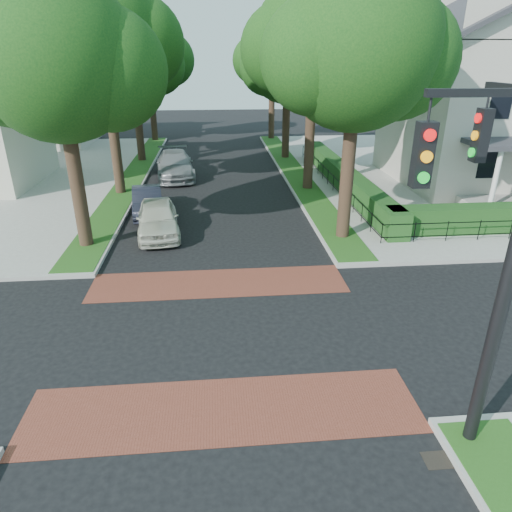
# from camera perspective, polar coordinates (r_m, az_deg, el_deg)

# --- Properties ---
(ground) EXTENTS (120.00, 120.00, 0.00)m
(ground) POSITION_cam_1_polar(r_m,az_deg,el_deg) (13.59, -4.44, -9.54)
(ground) COLOR black
(ground) RESTS_ON ground
(sidewalk_ne) EXTENTS (30.00, 30.00, 0.15)m
(sidewalk_ne) POSITION_cam_1_polar(r_m,az_deg,el_deg) (36.82, 27.34, 9.64)
(sidewalk_ne) COLOR gray
(sidewalk_ne) RESTS_ON ground
(crosswalk_far) EXTENTS (9.00, 2.20, 0.01)m
(crosswalk_far) POSITION_cam_1_polar(r_m,az_deg,el_deg) (16.36, -4.65, -3.37)
(crosswalk_far) COLOR brown
(crosswalk_far) RESTS_ON ground
(crosswalk_near) EXTENTS (9.00, 2.20, 0.01)m
(crosswalk_near) POSITION_cam_1_polar(r_m,az_deg,el_deg) (11.05, -4.10, -18.66)
(crosswalk_near) COLOR brown
(crosswalk_near) RESTS_ON ground
(storm_drain) EXTENTS (0.65, 0.45, 0.01)m
(storm_drain) POSITION_cam_1_polar(r_m,az_deg,el_deg) (10.69, 21.98, -22.56)
(storm_drain) COLOR black
(storm_drain) RESTS_ON ground
(grass_strip_ne) EXTENTS (1.60, 29.80, 0.02)m
(grass_strip_ne) POSITION_cam_1_polar(r_m,az_deg,el_deg) (31.78, 4.81, 10.46)
(grass_strip_ne) COLOR #1C3F12
(grass_strip_ne) RESTS_ON sidewalk_ne
(grass_strip_nw) EXTENTS (1.60, 29.80, 0.02)m
(grass_strip_nw) POSITION_cam_1_polar(r_m,az_deg,el_deg) (31.79, -15.05, 9.74)
(grass_strip_nw) COLOR #1C3F12
(grass_strip_nw) RESTS_ON sidewalk_nw
(tree_right_near) EXTENTS (7.75, 6.67, 10.66)m
(tree_right_near) POSITION_cam_1_polar(r_m,az_deg,el_deg) (19.42, 12.66, 23.80)
(tree_right_near) COLOR black
(tree_right_near) RESTS_ON sidewalk_ne
(tree_right_mid) EXTENTS (8.25, 7.09, 11.22)m
(tree_right_mid) POSITION_cam_1_polar(r_m,az_deg,el_deg) (27.20, 7.39, 24.76)
(tree_right_mid) COLOR black
(tree_right_mid) RESTS_ON sidewalk_ne
(tree_right_far) EXTENTS (7.25, 6.23, 9.74)m
(tree_right_far) POSITION_cam_1_polar(r_m,az_deg,el_deg) (36.02, 4.07, 22.88)
(tree_right_far) COLOR black
(tree_right_far) RESTS_ON sidewalk_ne
(tree_right_back) EXTENTS (7.50, 6.45, 10.20)m
(tree_right_back) POSITION_cam_1_polar(r_m,az_deg,el_deg) (44.94, 2.15, 23.56)
(tree_right_back) COLOR black
(tree_right_back) RESTS_ON sidewalk_ne
(tree_left_near) EXTENTS (7.50, 6.45, 10.20)m
(tree_left_near) POSITION_cam_1_polar(r_m,az_deg,el_deg) (19.36, -23.09, 21.53)
(tree_left_near) COLOR black
(tree_left_near) RESTS_ON sidewalk_nw
(tree_left_mid) EXTENTS (8.00, 6.88, 11.48)m
(tree_left_mid) POSITION_cam_1_polar(r_m,az_deg,el_deg) (27.16, -18.37, 24.62)
(tree_left_mid) COLOR black
(tree_left_mid) RESTS_ON sidewalk_nw
(tree_left_far) EXTENTS (7.00, 6.02, 9.86)m
(tree_left_far) POSITION_cam_1_polar(r_m,az_deg,el_deg) (35.99, -15.00, 22.55)
(tree_left_far) COLOR black
(tree_left_far) RESTS_ON sidewalk_nw
(tree_left_back) EXTENTS (7.75, 6.66, 10.44)m
(tree_left_back) POSITION_cam_1_polar(r_m,az_deg,el_deg) (44.92, -13.17, 23.20)
(tree_left_back) COLOR black
(tree_left_back) RESTS_ON sidewalk_nw
(hedge_main_road) EXTENTS (1.00, 18.00, 1.20)m
(hedge_main_road) POSITION_cam_1_polar(r_m,az_deg,el_deg) (28.27, 10.92, 9.66)
(hedge_main_road) COLOR #194417
(hedge_main_road) RESTS_ON sidewalk_ne
(fence_main_road) EXTENTS (0.06, 18.00, 0.90)m
(fence_main_road) POSITION_cam_1_polar(r_m,az_deg,el_deg) (28.09, 9.31, 9.38)
(fence_main_road) COLOR black
(fence_main_road) RESTS_ON sidewalk_ne
(house_victorian) EXTENTS (13.00, 13.05, 12.48)m
(house_victorian) POSITION_cam_1_polar(r_m,az_deg,el_deg) (32.44, 29.11, 18.50)
(house_victorian) COLOR #BCB7A9
(house_victorian) RESTS_ON sidewalk_ne
(house_left_far) EXTENTS (10.00, 9.00, 10.14)m
(house_left_far) POSITION_cam_1_polar(r_m,az_deg,el_deg) (46.11, -26.27, 18.54)
(house_left_far) COLOR #BCB7A9
(house_left_far) RESTS_ON sidewalk_nw
(traffic_signal) EXTENTS (2.17, 2.00, 8.00)m
(traffic_signal) POSITION_cam_1_polar(r_m,az_deg,el_deg) (8.92, 28.33, 2.94)
(traffic_signal) COLOR black
(traffic_signal) RESTS_ON sidewalk_se
(parked_car_front) EXTENTS (2.37, 4.69, 1.53)m
(parked_car_front) POSITION_cam_1_polar(r_m,az_deg,el_deg) (20.96, -12.19, 4.65)
(parked_car_front) COLOR beige
(parked_car_front) RESTS_ON ground
(parked_car_middle) EXTENTS (1.97, 4.26, 1.35)m
(parked_car_middle) POSITION_cam_1_polar(r_m,az_deg,el_deg) (23.87, -13.41, 6.66)
(parked_car_middle) COLOR black
(parked_car_middle) RESTS_ON ground
(parked_car_rear) EXTENTS (2.99, 5.99, 1.67)m
(parked_car_rear) POSITION_cam_1_polar(r_m,az_deg,el_deg) (31.11, -10.09, 11.16)
(parked_car_rear) COLOR gray
(parked_car_rear) RESTS_ON ground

